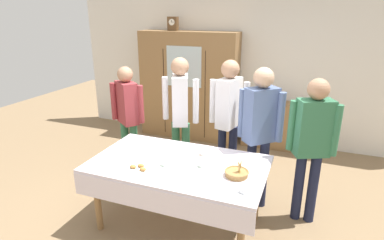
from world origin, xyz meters
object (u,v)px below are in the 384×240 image
bookshelf_low (276,125)px  person_beside_shelf (260,125)px  tea_cup_center (244,191)px  tea_cup_far_right (202,165)px  spoon_back_edge (164,159)px  tea_cup_far_left (204,153)px  person_behind_table_right (312,138)px  tea_cup_back_edge (165,164)px  person_near_right_end (128,111)px  dining_table (177,172)px  book_stack (278,99)px  pastry_plate (138,169)px  spoon_near_right (136,140)px  person_by_cabinet (229,111)px  mantel_clock (173,24)px  bread_basket (237,173)px  wall_cabinet (189,86)px  spoon_near_left (235,166)px  person_behind_table_left (180,108)px

bookshelf_low → person_beside_shelf: bearing=-89.7°
tea_cup_center → tea_cup_far_right: (-0.51, 0.33, -0.00)m
tea_cup_far_right → spoon_back_edge: size_ratio=1.09×
tea_cup_far_left → person_behind_table_right: size_ratio=0.08×
tea_cup_far_left → tea_cup_far_right: same height
tea_cup_back_edge → person_near_right_end: person_near_right_end is taller
dining_table → book_stack: bearing=74.8°
tea_cup_center → pastry_plate: tea_cup_center is taller
tea_cup_far_left → person_near_right_end: bearing=155.8°
bookshelf_low → person_near_right_end: size_ratio=0.71×
spoon_near_right → tea_cup_far_right: bearing=-20.5°
person_by_cabinet → pastry_plate: bearing=-112.6°
tea_cup_back_edge → person_by_cabinet: person_by_cabinet is taller
spoon_near_right → person_behind_table_right: bearing=6.7°
person_by_cabinet → person_near_right_end: bearing=-172.6°
mantel_clock → spoon_near_right: mantel_clock is taller
bread_basket → person_behind_table_right: person_behind_table_right is taller
dining_table → wall_cabinet: size_ratio=0.95×
spoon_near_left → person_by_cabinet: bearing=109.6°
tea_cup_back_edge → bookshelf_low: bearing=73.5°
spoon_near_right → wall_cabinet: bearing=94.5°
wall_cabinet → mantel_clock: bearing=-179.9°
tea_cup_far_right → person_beside_shelf: bearing=57.8°
tea_cup_far_left → spoon_near_right: tea_cup_far_left is taller
pastry_plate → spoon_near_left: (0.89, 0.45, -0.01)m
tea_cup_center → tea_cup_far_right: 0.61m
tea_cup_back_edge → spoon_near_left: (0.68, 0.27, -0.02)m
wall_cabinet → person_near_right_end: (-0.26, -1.69, -0.02)m
spoon_near_left → person_beside_shelf: size_ratio=0.07×
person_behind_table_left → wall_cabinet: bearing=108.0°
bookshelf_low → person_behind_table_left: bearing=-123.0°
person_behind_table_left → tea_cup_back_edge: bearing=-75.3°
mantel_clock → spoon_back_edge: size_ratio=2.02×
dining_table → person_behind_table_left: size_ratio=1.06×
tea_cup_back_edge → person_by_cabinet: size_ratio=0.08×
tea_cup_far_right → tea_cup_back_edge: size_ratio=1.00×
person_behind_table_right → person_by_cabinet: bearing=156.4°
person_behind_table_left → person_near_right_end: bearing=-175.5°
tea_cup_center → dining_table: bearing=158.5°
spoon_back_edge → wall_cabinet: bearing=105.8°
wall_cabinet → person_by_cabinet: 1.90m
mantel_clock → spoon_near_right: size_ratio=2.02×
dining_table → pastry_plate: (-0.31, -0.27, 0.11)m
tea_cup_back_edge → spoon_near_right: (-0.63, 0.49, -0.02)m
bread_basket → spoon_back_edge: 0.83m
tea_cup_back_edge → mantel_clock: bearing=112.3°
pastry_plate → person_beside_shelf: (1.04, 1.02, 0.27)m
mantel_clock → book_stack: (1.91, 0.05, -1.21)m
mantel_clock → bread_basket: 3.45m
bread_basket → person_behind_table_left: 1.45m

